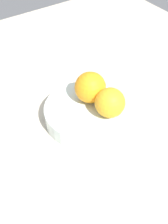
# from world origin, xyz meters

# --- Properties ---
(ground_plane) EXTENTS (1.10, 1.10, 0.02)m
(ground_plane) POSITION_xyz_m (0.00, 0.00, -0.01)
(ground_plane) COLOR #BCB29E
(fruit_bowl) EXTENTS (0.17, 0.17, 0.04)m
(fruit_bowl) POSITION_xyz_m (0.00, 0.00, 0.02)
(fruit_bowl) COLOR silver
(fruit_bowl) RESTS_ON ground_plane
(orange_in_bowl_0) EXTENTS (0.06, 0.06, 0.06)m
(orange_in_bowl_0) POSITION_xyz_m (0.05, 0.03, 0.07)
(orange_in_bowl_0) COLOR #F9A823
(orange_in_bowl_0) RESTS_ON fruit_bowl
(orange_in_bowl_1) EXTENTS (0.07, 0.07, 0.07)m
(orange_in_bowl_1) POSITION_xyz_m (-0.01, 0.03, 0.07)
(orange_in_bowl_1) COLOR orange
(orange_in_bowl_1) RESTS_ON fruit_bowl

